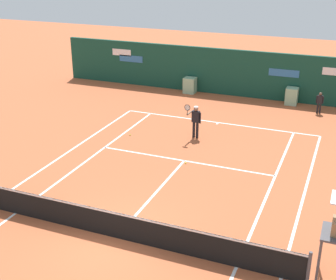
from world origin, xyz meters
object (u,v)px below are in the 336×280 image
Objects in this scene: ball_kid_right_post at (320,101)px; tennis_ball_near_service_line at (186,163)px; player_on_baseline at (195,119)px; tennis_ball_mid_court at (130,135)px.

tennis_ball_near_service_line is at bearing 65.41° from ball_kid_right_post.
tennis_ball_near_service_line is (-4.69, -9.18, -0.68)m from ball_kid_right_post.
player_on_baseline is 8.12m from ball_kid_right_post.
player_on_baseline reaches higher than tennis_ball_near_service_line.
tennis_ball_mid_court is at bearing 42.61° from ball_kid_right_post.
player_on_baseline is at bearing 51.62° from ball_kid_right_post.
player_on_baseline reaches higher than ball_kid_right_post.
ball_kid_right_post is at bearing 40.11° from tennis_ball_mid_court.
player_on_baseline is 3.24m from tennis_ball_near_service_line.
ball_kid_right_post is 11.04m from tennis_ball_mid_court.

